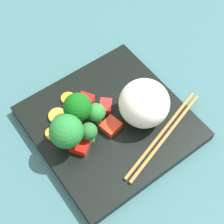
{
  "coord_description": "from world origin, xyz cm",
  "views": [
    {
      "loc": [
        -23.95,
        19.03,
        54.05
      ],
      "look_at": [
        0.15,
        -0.56,
        3.98
      ],
      "focal_mm": 54.79,
      "sensor_mm": 36.0,
      "label": 1
    }
  ],
  "objects_px": {
    "square_plate": "(110,123)",
    "chopstick_pair": "(164,135)",
    "rice_mound": "(144,103)",
    "carrot_slice_0": "(76,108)",
    "broccoli_floret_0": "(78,108)"
  },
  "relations": [
    {
      "from": "carrot_slice_0",
      "to": "square_plate",
      "type": "bearing_deg",
      "value": -149.28
    },
    {
      "from": "rice_mound",
      "to": "chopstick_pair",
      "type": "distance_m",
      "value": 0.06
    },
    {
      "from": "carrot_slice_0",
      "to": "chopstick_pair",
      "type": "xyz_separation_m",
      "value": [
        -0.14,
        -0.09,
        -0.0
      ]
    },
    {
      "from": "square_plate",
      "to": "carrot_slice_0",
      "type": "height_order",
      "value": "carrot_slice_0"
    },
    {
      "from": "rice_mound",
      "to": "chopstick_pair",
      "type": "xyz_separation_m",
      "value": [
        -0.05,
        -0.0,
        -0.04
      ]
    },
    {
      "from": "square_plate",
      "to": "chopstick_pair",
      "type": "bearing_deg",
      "value": -147.95
    },
    {
      "from": "rice_mound",
      "to": "carrot_slice_0",
      "type": "relative_size",
      "value": 2.88
    },
    {
      "from": "rice_mound",
      "to": "carrot_slice_0",
      "type": "xyz_separation_m",
      "value": [
        0.09,
        0.08,
        -0.04
      ]
    },
    {
      "from": "broccoli_floret_0",
      "to": "chopstick_pair",
      "type": "distance_m",
      "value": 0.15
    },
    {
      "from": "square_plate",
      "to": "rice_mound",
      "type": "xyz_separation_m",
      "value": [
        -0.03,
        -0.05,
        0.05
      ]
    },
    {
      "from": "rice_mound",
      "to": "chopstick_pair",
      "type": "relative_size",
      "value": 0.42
    },
    {
      "from": "square_plate",
      "to": "carrot_slice_0",
      "type": "xyz_separation_m",
      "value": [
        0.06,
        0.03,
        0.01
      ]
    },
    {
      "from": "rice_mound",
      "to": "carrot_slice_0",
      "type": "bearing_deg",
      "value": 44.4
    },
    {
      "from": "broccoli_floret_0",
      "to": "carrot_slice_0",
      "type": "height_order",
      "value": "broccoli_floret_0"
    },
    {
      "from": "square_plate",
      "to": "rice_mound",
      "type": "height_order",
      "value": "rice_mound"
    }
  ]
}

